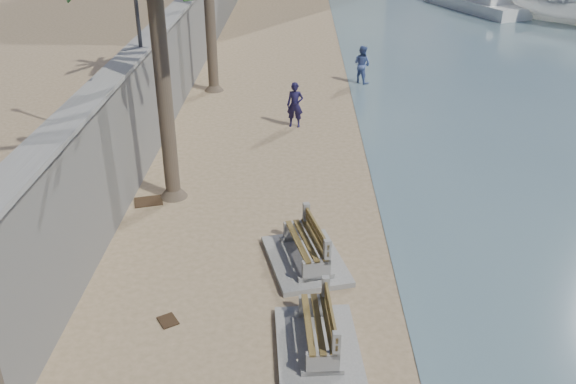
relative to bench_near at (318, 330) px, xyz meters
name	(u,v)px	position (x,y,z in m)	size (l,w,h in m)	color
seawall	(186,45)	(-5.35, 17.33, 1.33)	(0.45, 70.00, 3.50)	gray
wall_cap	(183,3)	(-5.35, 17.33, 3.13)	(0.80, 70.00, 0.12)	gray
bench_near	(318,330)	(0.00, 0.00, 0.00)	(1.75, 2.43, 0.97)	gray
bench_far	(306,247)	(-0.21, 2.96, 0.02)	(2.22, 2.78, 1.02)	gray
person_a	(295,102)	(-0.53, 12.10, 0.53)	(0.69, 0.47, 1.91)	#171335
person_b	(362,62)	(2.43, 17.71, 0.51)	(0.89, 0.69, 1.86)	#4D629F
boat_cruiser	(569,0)	(16.67, 30.95, 1.07)	(3.21, 3.31, 3.78)	silver
yacht_far	(474,5)	(12.02, 35.43, -0.07)	(8.93, 2.50, 1.50)	silver
debris_c	(149,201)	(-4.65, 6.00, -0.41)	(0.77, 0.62, 0.03)	#382616
debris_d	(168,321)	(-3.07, 0.75, -0.41)	(0.43, 0.34, 0.03)	#382616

